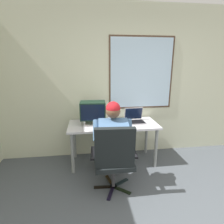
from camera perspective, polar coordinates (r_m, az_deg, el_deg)
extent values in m
cube|color=beige|center=(3.41, 4.53, 8.79)|extent=(4.70, 0.06, 2.69)
cube|color=#4C3828|center=(3.42, 9.01, 11.69)|extent=(1.17, 0.01, 1.28)
cube|color=silver|center=(3.42, 9.03, 11.69)|extent=(1.11, 0.02, 1.22)
cylinder|color=gray|center=(3.02, -12.11, -12.38)|extent=(0.05, 0.05, 0.68)
cylinder|color=gray|center=(3.20, 13.40, -10.79)|extent=(0.05, 0.05, 0.68)
cylinder|color=gray|center=(3.48, -11.52, -8.51)|extent=(0.05, 0.05, 0.68)
cylinder|color=gray|center=(3.64, 10.54, -7.38)|extent=(0.05, 0.05, 0.68)
cube|color=silver|center=(3.13, 0.38, -3.91)|extent=(1.49, 0.64, 0.03)
cube|color=black|center=(2.82, -2.61, -22.13)|extent=(0.28, 0.06, 0.02)
cube|color=black|center=(2.72, -0.35, -23.72)|extent=(0.14, 0.27, 0.02)
cube|color=black|center=(2.77, 3.01, -22.91)|extent=(0.24, 0.21, 0.02)
cube|color=black|center=(2.90, 2.60, -20.96)|extent=(0.26, 0.18, 0.02)
cube|color=black|center=(2.93, -0.69, -20.53)|extent=(0.11, 0.28, 0.02)
cylinder|color=black|center=(2.82, 0.39, -22.03)|extent=(0.10, 0.10, 0.02)
cylinder|color=#3F3F44|center=(2.71, 0.40, -18.68)|extent=(0.05, 0.05, 0.38)
cube|color=black|center=(2.60, 0.41, -14.86)|extent=(0.51, 0.51, 0.06)
cube|color=black|center=(2.26, 0.87, -11.15)|extent=(0.49, 0.15, 0.54)
cube|color=black|center=(2.57, 6.70, -12.04)|extent=(0.07, 0.36, 0.02)
cube|color=black|center=(2.53, -5.97, -12.45)|extent=(0.07, 0.36, 0.02)
cylinder|color=#4A5257|center=(2.80, 3.33, -11.82)|extent=(0.18, 0.42, 0.15)
cylinder|color=#4A5257|center=(3.09, 2.78, -13.82)|extent=(0.12, 0.12, 0.45)
cube|color=black|center=(3.23, 2.61, -16.15)|extent=(0.12, 0.25, 0.08)
cylinder|color=#4A5257|center=(2.78, -3.36, -12.02)|extent=(0.18, 0.42, 0.15)
cylinder|color=#4A5257|center=(3.07, -3.34, -14.01)|extent=(0.12, 0.12, 0.45)
cube|color=black|center=(3.21, -3.31, -16.35)|extent=(0.12, 0.25, 0.08)
cube|color=#45668E|center=(2.49, 0.32, -8.51)|extent=(0.40, 0.36, 0.58)
sphere|color=brown|center=(2.36, 0.34, 0.33)|extent=(0.19, 0.19, 0.19)
sphere|color=#B41920|center=(2.35, 0.34, 1.03)|extent=(0.19, 0.19, 0.19)
cylinder|color=#45668E|center=(2.52, 5.27, -5.41)|extent=(0.10, 0.22, 0.29)
cylinder|color=brown|center=(2.65, 4.89, -7.53)|extent=(0.08, 0.13, 0.27)
sphere|color=brown|center=(2.69, 4.75, -7.73)|extent=(0.09, 0.09, 0.09)
cylinder|color=#45668E|center=(2.49, -4.85, -5.65)|extent=(0.10, 0.23, 0.29)
cylinder|color=brown|center=(2.63, -4.78, -5.53)|extent=(0.09, 0.19, 0.27)
sphere|color=brown|center=(2.70, -4.79, -3.55)|extent=(0.09, 0.09, 0.09)
cube|color=beige|center=(3.13, -5.81, -3.48)|extent=(0.28, 0.23, 0.02)
cylinder|color=beige|center=(3.12, -5.83, -2.73)|extent=(0.04, 0.04, 0.07)
cube|color=black|center=(3.07, -5.92, 0.50)|extent=(0.43, 0.30, 0.29)
cube|color=black|center=(2.93, -5.98, -0.22)|extent=(0.37, 0.03, 0.25)
cube|color=#959297|center=(3.20, 7.30, -3.16)|extent=(0.33, 0.25, 0.02)
cube|color=black|center=(3.19, 7.31, -2.99)|extent=(0.30, 0.22, 0.00)
cube|color=#959297|center=(3.30, 6.64, -0.42)|extent=(0.33, 0.08, 0.22)
cube|color=#0F1933|center=(3.29, 6.68, -0.50)|extent=(0.30, 0.07, 0.20)
cylinder|color=silver|center=(2.97, -0.80, -4.57)|extent=(0.07, 0.07, 0.00)
cylinder|color=silver|center=(2.96, -0.81, -3.80)|extent=(0.01, 0.01, 0.08)
cylinder|color=silver|center=(2.94, -0.81, -2.49)|extent=(0.07, 0.07, 0.06)
cylinder|color=#58050F|center=(2.94, -0.81, -2.91)|extent=(0.07, 0.07, 0.02)
cube|color=black|center=(3.19, 0.04, -1.47)|extent=(0.08, 0.06, 0.19)
cylinder|color=#333338|center=(3.15, 0.15, -1.15)|extent=(0.05, 0.01, 0.05)
cylinder|color=silver|center=(3.00, 3.40, -3.63)|extent=(0.08, 0.08, 0.08)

